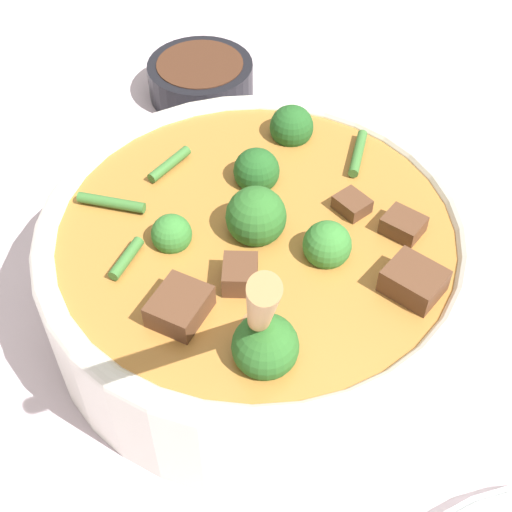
# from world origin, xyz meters

# --- Properties ---
(ground_plane) EXTENTS (4.00, 4.00, 0.00)m
(ground_plane) POSITION_xyz_m (0.00, 0.00, 0.00)
(ground_plane) COLOR silver
(stew_bowl) EXTENTS (0.28, 0.30, 0.24)m
(stew_bowl) POSITION_xyz_m (-0.00, -0.00, 0.05)
(stew_bowl) COLOR white
(stew_bowl) RESTS_ON ground_plane
(condiment_bowl) EXTENTS (0.10, 0.10, 0.03)m
(condiment_bowl) POSITION_xyz_m (0.10, 0.25, 0.02)
(condiment_bowl) COLOR black
(condiment_bowl) RESTS_ON ground_plane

